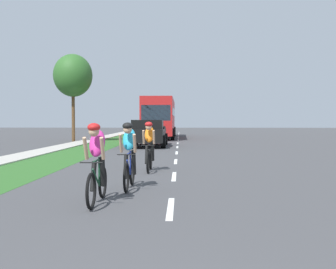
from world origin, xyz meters
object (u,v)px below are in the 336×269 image
at_px(cyclist_lead, 97,162).
at_px(bus_red, 160,116).
at_px(pickup_black, 149,133).
at_px(cyclist_distant, 149,146).
at_px(street_tree_near, 73,76).
at_px(cyclist_trailing, 129,155).

height_order(cyclist_lead, bus_red, bus_red).
xyz_separation_m(cyclist_lead, pickup_black, (-0.33, 16.22, 0.02)).
xyz_separation_m(cyclist_distant, bus_red, (-0.88, 22.80, 1.17)).
bearing_deg(street_tree_near, cyclist_trailing, -70.77).
distance_m(cyclist_lead, cyclist_distant, 4.80).
bearing_deg(cyclist_distant, cyclist_trailing, -94.11).
distance_m(bus_red, street_tree_near, 9.32).
bearing_deg(bus_red, cyclist_trailing, -88.55).
bearing_deg(cyclist_lead, cyclist_distant, 82.33).
xyz_separation_m(cyclist_distant, street_tree_near, (-7.08, 16.51, 4.14)).
relative_size(cyclist_trailing, street_tree_near, 0.26).
bearing_deg(pickup_black, street_tree_near, 140.45).
bearing_deg(street_tree_near, cyclist_lead, -73.15).
bearing_deg(cyclist_distant, street_tree_near, 113.22).
bearing_deg(cyclist_lead, cyclist_trailing, 75.63).
relative_size(cyclist_lead, pickup_black, 0.34).
relative_size(cyclist_lead, cyclist_trailing, 1.00).
bearing_deg(cyclist_distant, bus_red, 92.22).
bearing_deg(cyclist_distant, pickup_black, 94.84).
distance_m(cyclist_trailing, bus_red, 25.97).
height_order(cyclist_distant, bus_red, bus_red).
bearing_deg(pickup_black, bus_red, 89.55).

